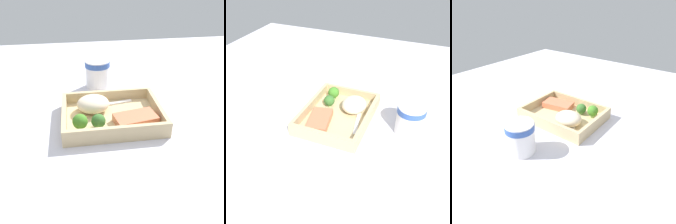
{
  "view_description": "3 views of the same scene",
  "coord_description": "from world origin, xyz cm",
  "views": [
    {
      "loc": [
        9.38,
        61.97,
        40.12
      ],
      "look_at": [
        0.0,
        0.0,
        2.7
      ],
      "focal_mm": 42.0,
      "sensor_mm": 36.0,
      "label": 1
    },
    {
      "loc": [
        -64.69,
        -26.33,
        52.96
      ],
      "look_at": [
        0.0,
        0.0,
        2.7
      ],
      "focal_mm": 42.0,
      "sensor_mm": 36.0,
      "label": 2
    },
    {
      "loc": [
        42.62,
        -56.25,
        41.9
      ],
      "look_at": [
        0.0,
        0.0,
        2.7
      ],
      "focal_mm": 35.0,
      "sensor_mm": 36.0,
      "label": 3
    }
  ],
  "objects": [
    {
      "name": "salmon_fillet",
      "position": [
        -5.85,
        3.94,
        2.31
      ],
      "size": [
        12.25,
        8.4,
        2.21
      ],
      "primitive_type": "cube",
      "rotation": [
        0.0,
        0.0,
        0.18
      ],
      "color": "#DC734E",
      "rests_on": "takeout_tray"
    },
    {
      "name": "broccoli_floret_1",
      "position": [
        9.05,
        5.35,
        3.75
      ],
      "size": [
        3.97,
        3.97,
        4.63
      ],
      "color": "#7DA358",
      "rests_on": "takeout_tray"
    },
    {
      "name": "broccoli_floret_2",
      "position": [
        4.32,
        5.03,
        3.28
      ],
      "size": [
        3.77,
        3.77,
        4.03
      ],
      "color": "#83AD62",
      "rests_on": "takeout_tray"
    },
    {
      "name": "tray_rim",
      "position": [
        0.0,
        0.0,
        2.82
      ],
      "size": [
        27.48,
        21.37,
        3.23
      ],
      "color": "tan",
      "rests_on": "takeout_tray"
    },
    {
      "name": "receipt_slip",
      "position": [
        -12.79,
        -22.71,
        0.12
      ],
      "size": [
        12.37,
        15.16,
        0.24
      ],
      "primitive_type": "cube",
      "rotation": [
        0.0,
        0.0,
        0.38
      ],
      "color": "white",
      "rests_on": "ground_plane"
    },
    {
      "name": "paper_cup",
      "position": [
        1.63,
        -22.84,
        5.46
      ],
      "size": [
        8.54,
        8.54,
        9.76
      ],
      "color": "white",
      "rests_on": "ground_plane"
    },
    {
      "name": "mashed_potatoes",
      "position": [
        4.91,
        -3.9,
        3.56
      ],
      "size": [
        9.3,
        8.32,
        4.71
      ],
      "primitive_type": "ellipsoid",
      "color": "beige",
      "rests_on": "takeout_tray"
    },
    {
      "name": "takeout_tray",
      "position": [
        0.0,
        0.0,
        0.6
      ],
      "size": [
        27.48,
        21.37,
        1.2
      ],
      "primitive_type": "cube",
      "color": "tan",
      "rests_on": "ground_plane"
    },
    {
      "name": "fork",
      "position": [
        1.62,
        -6.61,
        1.42
      ],
      "size": [
        15.83,
        4.53,
        0.44
      ],
      "color": "white",
      "rests_on": "takeout_tray"
    },
    {
      "name": "ground_plane",
      "position": [
        0.0,
        0.0,
        -1.0
      ],
      "size": [
        160.0,
        160.0,
        2.0
      ],
      "primitive_type": "cube",
      "color": "silver"
    }
  ]
}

